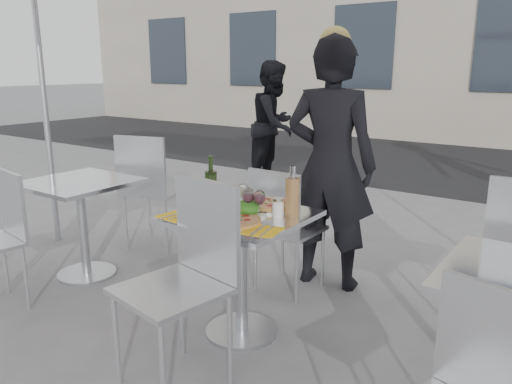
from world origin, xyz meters
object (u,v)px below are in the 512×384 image
Objects in this scene: chair_far at (282,221)px; carafe at (292,196)px; woman_diner at (330,165)px; salad_plate at (248,209)px; sugar_shaker at (278,207)px; main_table at (241,249)px; side_table_left at (81,208)px; pizza_far at (271,205)px; wineglass_red_a at (248,197)px; napkin_right at (262,230)px; wineglass_white_a at (242,192)px; napkin_left at (177,216)px; wineglass_red_b at (259,198)px; pizza_near at (232,220)px; pedestrian_a at (274,124)px; chair_near at (188,266)px; side_chair_lfar at (149,183)px; wineglass_white_b at (249,195)px; wine_bottle at (211,185)px.

chair_far is 3.11× the size of carafe.
woman_diner is at bearing 102.44° from carafe.
sugar_shaker reaches higher than salad_plate.
salad_plate reaches higher than main_table.
pizza_far is at bearing 7.82° from side_table_left.
napkin_right is at bearing -38.79° from wineglass_red_a.
wineglass_white_a and wineglass_red_a have the same top height.
napkin_right is at bearing 12.33° from napkin_left.
sugar_shaker is 0.12m from wineglass_red_b.
chair_far is at bearing 101.74° from pizza_near.
sugar_shaker is at bearing -152.49° from pedestrian_a.
chair_near is 0.71m from carafe.
wineglass_red_a is at bearing -154.91° from pedestrian_a.
side_chair_lfar is 1.77m from pizza_near.
sugar_shaker is 0.68× the size of wineglass_white_b.
pizza_near is (2.04, -3.54, -0.07)m from pedestrian_a.
side_chair_lfar is 5.08× the size of napkin_left.
napkin_right is at bearing -38.88° from wineglass_white_a.
pizza_near is 0.20m from wineglass_red_b.
wineglass_red_a is at bearing -0.09° from side_table_left.
carafe is at bearing 23.68° from wineglass_white_b.
napkin_left is (-0.35, -1.19, -0.14)m from woman_diner.
wineglass_red_a is (-0.14, -0.09, 0.06)m from sugar_shaker.
side_chair_lfar reaches higher than pizza_far.
wineglass_white_a is at bearing 120.96° from main_table.
wineglass_white_a is 0.74× the size of napkin_right.
chair_far is 0.51× the size of woman_diner.
pizza_near is at bearing -5.39° from side_table_left.
pizza_near is 1.07× the size of carafe.
pedestrian_a reaches higher than main_table.
main_table is at bearing 135.29° from napkin_right.
pizza_far is at bearing 83.66° from salad_plate.
wineglass_red_a is at bearing 41.66° from napkin_left.
wineglass_white_b is 0.04m from wineglass_red_a.
chair_far is 4.10× the size of salad_plate.
woman_diner is at bearing 97.76° from sugar_shaker.
carafe is at bearing 26.97° from main_table.
wine_bottle is at bearing -160.34° from pizza_far.
side_table_left is at bearing -177.19° from sugar_shaker.
pizza_near is 0.28m from sugar_shaker.
napkin_right reaches higher than side_table_left.
pizza_far is 0.39m from wine_bottle.
wineglass_white_a is 0.40m from napkin_left.
salad_plate is (-0.01, 0.15, 0.03)m from pizza_near.
napkin_left is at bearing -145.59° from sugar_shaker.
wine_bottle reaches higher than napkin_left.
pizza_far is 0.21m from salad_plate.
carafe reaches higher than wineglass_white_a.
chair_near is 5.13× the size of napkin_left.
main_table is 4.76× the size of wineglass_white_a.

